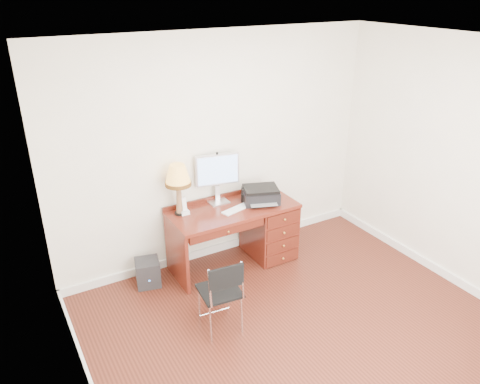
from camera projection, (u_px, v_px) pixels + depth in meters
ground at (302, 330)px, 4.62m from camera, size 4.00×4.00×0.00m
room_shell at (268, 293)px, 5.09m from camera, size 4.00×4.00×4.00m
desk at (256, 227)px, 5.70m from camera, size 1.50×0.67×0.75m
monitor at (217, 172)px, 5.41m from camera, size 0.52×0.21×0.60m
keyboard at (237, 209)px, 5.37m from camera, size 0.40×0.21×0.01m
mouse_pad at (254, 204)px, 5.49m from camera, size 0.22×0.22×0.04m
printer at (261, 195)px, 5.53m from camera, size 0.50×0.44×0.18m
leg_lamp at (178, 178)px, 5.10m from camera, size 0.29×0.29×0.59m
phone at (184, 209)px, 5.25m from camera, size 0.10×0.10×0.20m
pen_cup at (244, 198)px, 5.55m from camera, size 0.08×0.08×0.10m
chair at (222, 289)px, 4.43m from camera, size 0.41×0.42×0.80m
equipment_box at (148, 272)px, 5.27m from camera, size 0.31×0.31×0.31m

